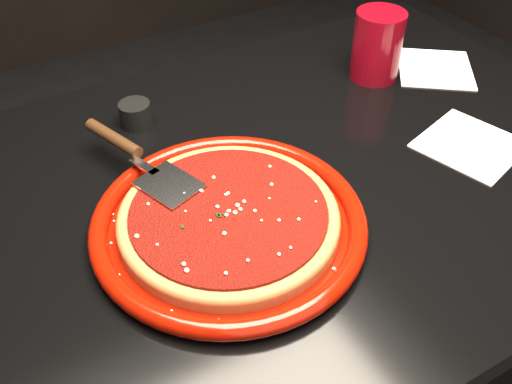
# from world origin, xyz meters

# --- Properties ---
(table) EXTENTS (1.20, 0.80, 0.75)m
(table) POSITION_xyz_m (0.00, 0.00, 0.38)
(table) COLOR black
(table) RESTS_ON floor
(plate) EXTENTS (0.47, 0.47, 0.03)m
(plate) POSITION_xyz_m (-0.12, -0.07, 0.76)
(plate) COLOR #700A02
(plate) RESTS_ON table
(pizza_crust) EXTENTS (0.38, 0.38, 0.02)m
(pizza_crust) POSITION_xyz_m (-0.12, -0.07, 0.77)
(pizza_crust) COLOR brown
(pizza_crust) RESTS_ON plate
(pizza_crust_rim) EXTENTS (0.38, 0.38, 0.02)m
(pizza_crust_rim) POSITION_xyz_m (-0.12, -0.07, 0.78)
(pizza_crust_rim) COLOR brown
(pizza_crust_rim) RESTS_ON plate
(pizza_sauce) EXTENTS (0.33, 0.33, 0.01)m
(pizza_sauce) POSITION_xyz_m (-0.12, -0.07, 0.78)
(pizza_sauce) COLOR maroon
(pizza_sauce) RESTS_ON plate
(parmesan_dusting) EXTENTS (0.26, 0.26, 0.01)m
(parmesan_dusting) POSITION_xyz_m (-0.12, -0.07, 0.79)
(parmesan_dusting) COLOR beige
(parmesan_dusting) RESTS_ON plate
(basil_flecks) EXTENTS (0.24, 0.24, 0.00)m
(basil_flecks) POSITION_xyz_m (-0.12, -0.07, 0.79)
(basil_flecks) COLOR black
(basil_flecks) RESTS_ON plate
(pizza_server) EXTENTS (0.17, 0.29, 0.02)m
(pizza_server) POSITION_xyz_m (-0.18, 0.09, 0.80)
(pizza_server) COLOR silver
(pizza_server) RESTS_ON plate
(cup) EXTENTS (0.12, 0.12, 0.13)m
(cup) POSITION_xyz_m (0.32, 0.16, 0.81)
(cup) COLOR maroon
(cup) RESTS_ON table
(napkin_a) EXTENTS (0.18, 0.18, 0.00)m
(napkin_a) POSITION_xyz_m (0.32, -0.09, 0.75)
(napkin_a) COLOR silver
(napkin_a) RESTS_ON table
(napkin_b) EXTENTS (0.20, 0.20, 0.00)m
(napkin_b) POSITION_xyz_m (0.44, 0.12, 0.75)
(napkin_b) COLOR silver
(napkin_b) RESTS_ON table
(ramekin) EXTENTS (0.06, 0.06, 0.04)m
(ramekin) POSITION_xyz_m (-0.14, 0.24, 0.77)
(ramekin) COLOR black
(ramekin) RESTS_ON table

